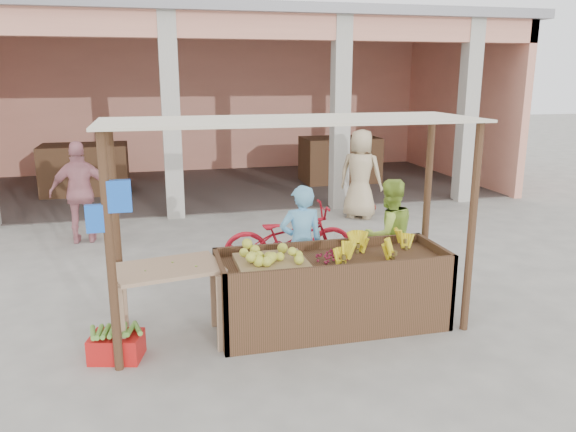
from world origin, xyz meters
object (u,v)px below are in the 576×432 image
object	(u,v)px
vendor_green	(389,233)
fruit_stall	(332,293)
motorcycle	(289,237)
red_crate	(117,347)
side_table	(169,279)
vendor_blue	(301,240)

from	to	relation	value
vendor_green	fruit_stall	bearing A→B (deg)	32.80
vendor_green	motorcycle	size ratio (longest dim) A/B	0.80
red_crate	vendor_green	size ratio (longest dim) A/B	0.32
side_table	vendor_green	distance (m)	3.02
side_table	vendor_blue	size ratio (longest dim) A/B	0.74
red_crate	motorcycle	bearing A→B (deg)	56.73
fruit_stall	red_crate	bearing A→B (deg)	-174.63
fruit_stall	vendor_green	world-z (taller)	vendor_green
side_table	vendor_green	bearing A→B (deg)	6.49
red_crate	fruit_stall	bearing A→B (deg)	19.84
vendor_green	vendor_blue	bearing A→B (deg)	-2.87
side_table	vendor_green	world-z (taller)	vendor_green
side_table	vendor_green	xyz separation A→B (m)	(2.89, 0.88, 0.07)
side_table	motorcycle	bearing A→B (deg)	36.41
vendor_blue	vendor_green	xyz separation A→B (m)	(1.22, 0.08, -0.01)
red_crate	vendor_blue	size ratio (longest dim) A/B	0.31
side_table	vendor_blue	distance (m)	1.85
fruit_stall	red_crate	size ratio (longest dim) A/B	5.12
vendor_green	side_table	bearing A→B (deg)	10.16
side_table	red_crate	distance (m)	0.86
red_crate	vendor_green	bearing A→B (deg)	32.33
red_crate	motorcycle	world-z (taller)	motorcycle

